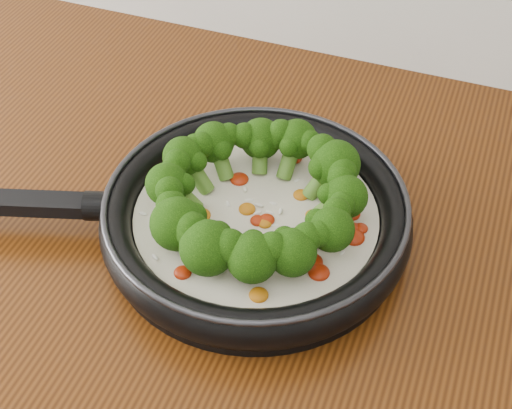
% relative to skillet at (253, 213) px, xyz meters
% --- Properties ---
extents(skillet, '(0.58, 0.44, 0.10)m').
position_rel_skillet_xyz_m(skillet, '(0.00, 0.00, 0.00)').
color(skillet, black).
rests_on(skillet, counter).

